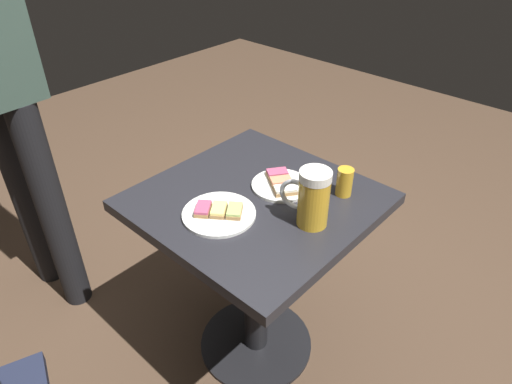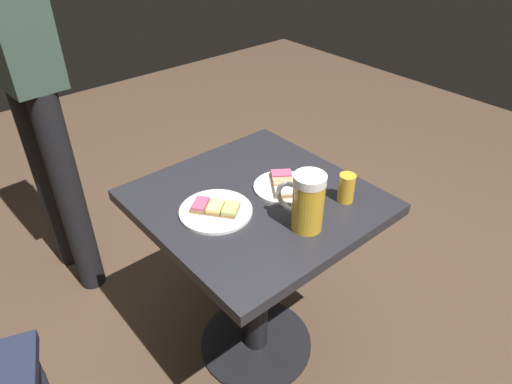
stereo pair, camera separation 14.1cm
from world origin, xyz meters
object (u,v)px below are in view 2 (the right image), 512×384
object	(u,v)px
plate_near	(283,186)
beer_mug	(307,202)
beer_glass_small	(346,188)
patron_standing	(25,73)
plate_far	(216,210)

from	to	relation	value
plate_near	beer_mug	xyz separation A→B (m)	(-0.09, -0.18, 0.08)
beer_glass_small	patron_standing	distance (m)	1.21
patron_standing	plate_far	bearing A→B (deg)	10.93
beer_mug	patron_standing	distance (m)	1.14
plate_near	plate_far	bearing A→B (deg)	171.13
plate_far	beer_glass_small	bearing A→B (deg)	-31.56
beer_mug	beer_glass_small	bearing A→B (deg)	3.14
plate_far	patron_standing	xyz separation A→B (m)	(-0.21, 0.85, 0.24)
plate_near	plate_far	world-z (taller)	same
beer_glass_small	patron_standing	xyz separation A→B (m)	(-0.55, 1.05, 0.20)
plate_near	beer_mug	bearing A→B (deg)	-115.52
plate_far	beer_glass_small	distance (m)	0.40
plate_far	beer_glass_small	world-z (taller)	beer_glass_small
plate_far	patron_standing	size ratio (longest dim) A/B	0.13
plate_near	beer_glass_small	bearing A→B (deg)	-59.78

